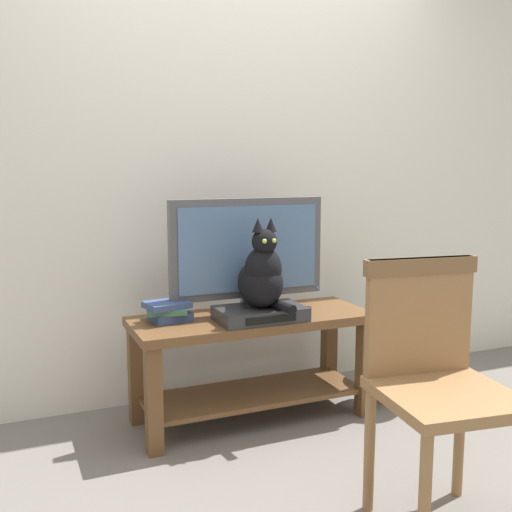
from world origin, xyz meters
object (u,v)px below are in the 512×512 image
object	(u,v)px
tv_stand	(252,348)
wooden_chair	(435,370)
media_box	(260,314)
book_stack	(168,311)
potted_plant	(399,335)
tv	(248,253)
cat	(262,275)

from	to	relation	value
tv_stand	wooden_chair	bearing A→B (deg)	-76.42
media_box	book_stack	world-z (taller)	book_stack
wooden_chair	potted_plant	world-z (taller)	wooden_chair
tv_stand	wooden_chair	world-z (taller)	wooden_chair
potted_plant	tv_stand	bearing A→B (deg)	174.25
tv	cat	distance (m)	0.19
tv	cat	bearing A→B (deg)	-89.15
tv_stand	tv	world-z (taller)	tv
tv_stand	wooden_chair	size ratio (longest dim) A/B	1.26
potted_plant	book_stack	bearing A→B (deg)	173.50
book_stack	potted_plant	size ratio (longest dim) A/B	0.36
wooden_chair	book_stack	size ratio (longest dim) A/B	4.11
tv_stand	cat	bearing A→B (deg)	-88.72
tv	potted_plant	size ratio (longest dim) A/B	1.26
tv_stand	cat	size ratio (longest dim) A/B	2.76
tv_stand	cat	xyz separation A→B (m)	(0.00, -0.12, 0.39)
tv	potted_plant	world-z (taller)	tv
media_box	cat	distance (m)	0.19
tv_stand	book_stack	xyz separation A→B (m)	(-0.41, 0.06, 0.22)
tv_stand	media_box	xyz separation A→B (m)	(0.00, -0.10, 0.20)
tv_stand	book_stack	distance (m)	0.47
tv	media_box	size ratio (longest dim) A/B	1.90
cat	potted_plant	size ratio (longest dim) A/B	0.68
book_stack	potted_plant	xyz separation A→B (m)	(1.23, -0.14, -0.22)
cat	wooden_chair	xyz separation A→B (m)	(0.25, -0.94, -0.20)
cat	book_stack	xyz separation A→B (m)	(-0.41, 0.17, -0.17)
tv_stand	cat	world-z (taller)	cat
tv_stand	media_box	bearing A→B (deg)	-89.20
tv_stand	wooden_chair	xyz separation A→B (m)	(0.26, -1.06, 0.19)
tv	book_stack	size ratio (longest dim) A/B	3.47
tv_stand	book_stack	world-z (taller)	book_stack
tv	wooden_chair	distance (m)	1.18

